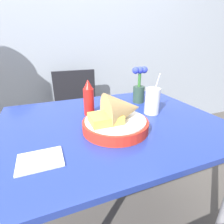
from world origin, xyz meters
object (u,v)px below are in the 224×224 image
(chair_far_window, at_px, (78,107))
(ketchup_bottle, at_px, (89,98))
(food_basket, at_px, (118,117))
(flower_vase, at_px, (139,87))
(drink_cup, at_px, (152,102))

(chair_far_window, height_order, ketchup_bottle, ketchup_bottle)
(chair_far_window, distance_m, food_basket, 0.97)
(chair_far_window, relative_size, flower_vase, 3.67)
(food_basket, bearing_deg, flower_vase, 47.86)
(chair_far_window, bearing_deg, flower_vase, -64.53)
(ketchup_bottle, distance_m, flower_vase, 0.37)
(ketchup_bottle, relative_size, flower_vase, 0.84)
(food_basket, xyz_separation_m, ketchup_bottle, (-0.08, 0.22, 0.03))
(flower_vase, bearing_deg, drink_cup, -98.13)
(chair_far_window, relative_size, ketchup_bottle, 4.38)
(chair_far_window, distance_m, drink_cup, 0.91)
(ketchup_bottle, xyz_separation_m, drink_cup, (0.33, -0.11, -0.03))
(flower_vase, bearing_deg, ketchup_bottle, -166.47)
(chair_far_window, distance_m, flower_vase, 0.76)
(chair_far_window, height_order, drink_cup, drink_cup)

